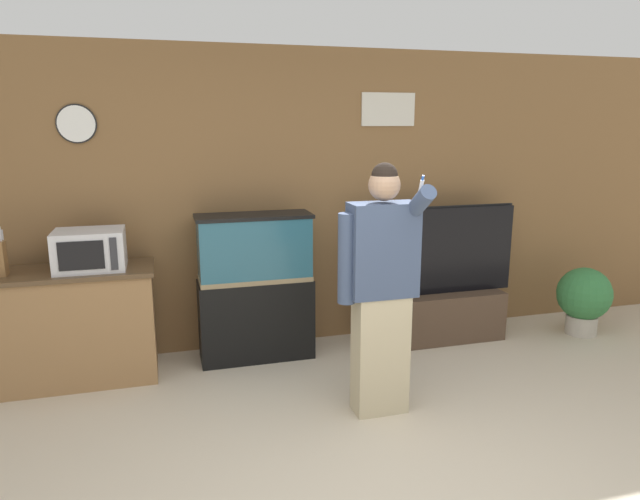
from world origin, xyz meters
TOP-DOWN VIEW (x-y plane):
  - wall_back_paneled at (-0.00, 2.60)m, footprint 10.00×0.08m
  - counter_island at (-1.77, 2.21)m, footprint 1.26×0.55m
  - microwave at (-1.59, 2.19)m, footprint 0.50×0.39m
  - aquarium_on_stand at (-0.34, 2.28)m, footprint 0.95×0.36m
  - tv_on_stand at (1.32, 2.24)m, footprint 1.48×0.40m
  - person_standing at (0.32, 1.12)m, footprint 0.54×0.41m
  - potted_plant at (2.73, 1.99)m, footprint 0.50×0.50m

SIDE VIEW (x-z plane):
  - potted_plant at x=2.73m, z-range 0.04..0.68m
  - tv_on_stand at x=1.32m, z-range -0.26..0.99m
  - counter_island at x=-1.77m, z-range 0.00..0.89m
  - aquarium_on_stand at x=-0.34m, z-range 0.00..1.24m
  - person_standing at x=0.32m, z-range 0.04..1.76m
  - microwave at x=-1.59m, z-range 0.89..1.19m
  - wall_back_paneled at x=0.00m, z-range 0.00..2.60m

